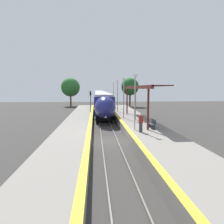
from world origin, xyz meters
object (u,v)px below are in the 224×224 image
at_px(person_waiting, 141,122).
at_px(lamppost_near, 135,98).
at_px(railway_signal, 91,102).
at_px(lamppost_mid, 124,95).
at_px(platform_bench, 152,124).
at_px(lamppost_farthest, 113,93).
at_px(lamppost_far, 117,94).
at_px(train, 100,98).

xyz_separation_m(person_waiting, lamppost_near, (-0.35, 1.19, 2.14)).
height_order(railway_signal, lamppost_mid, lamppost_mid).
xyz_separation_m(platform_bench, lamppost_farthest, (-1.92, 23.84, 2.55)).
bearing_deg(railway_signal, lamppost_farthest, 61.40).
relative_size(railway_signal, lamppost_farthest, 0.84).
xyz_separation_m(lamppost_far, lamppost_farthest, (0.00, 8.16, 0.00)).
relative_size(train, lamppost_mid, 11.44).
bearing_deg(lamppost_mid, person_waiting, -87.88).
height_order(person_waiting, lamppost_near, lamppost_near).
height_order(train, railway_signal, railway_signal).
bearing_deg(platform_bench, lamppost_farthest, 94.60).
bearing_deg(person_waiting, lamppost_far, 91.13).
relative_size(lamppost_near, lamppost_far, 1.00).
bearing_deg(train, lamppost_mid, -85.02).
distance_m(train, lamppost_near, 36.57).
distance_m(lamppost_near, lamppost_far, 16.32).
distance_m(railway_signal, lamppost_farthest, 9.58).
bearing_deg(lamppost_mid, lamppost_farthest, 90.00).
height_order(lamppost_far, lamppost_farthest, same).
relative_size(lamppost_mid, lamppost_farthest, 1.00).
xyz_separation_m(lamppost_near, lamppost_far, (0.00, 16.32, 0.00)).
bearing_deg(train, lamppost_near, -86.13).
bearing_deg(lamppost_mid, train, 94.98).
distance_m(railway_signal, lamppost_near, 16.82).
bearing_deg(lamppost_farthest, train, 101.65).
distance_m(lamppost_mid, lamppost_farthest, 16.32).
height_order(platform_bench, lamppost_farthest, lamppost_farthest).
height_order(person_waiting, lamppost_mid, lamppost_mid).
distance_m(platform_bench, railway_signal, 16.84).
relative_size(platform_bench, person_waiting, 0.89).
xyz_separation_m(lamppost_mid, lamppost_far, (0.00, 8.16, 0.00)).
bearing_deg(lamppost_mid, lamppost_near, -90.00).
relative_size(railway_signal, lamppost_mid, 0.84).
xyz_separation_m(lamppost_near, lamppost_farthest, (0.00, 24.48, 0.00)).
relative_size(lamppost_mid, lamppost_far, 1.00).
relative_size(railway_signal, lamppost_far, 0.84).
xyz_separation_m(train, lamppost_far, (2.47, -20.13, 1.66)).
relative_size(platform_bench, lamppost_far, 0.29).
xyz_separation_m(platform_bench, lamppost_mid, (-1.92, 7.52, 2.55)).
distance_m(platform_bench, lamppost_farthest, 24.05).
bearing_deg(lamppost_farthest, railway_signal, -118.60).
bearing_deg(railway_signal, platform_bench, -67.37).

